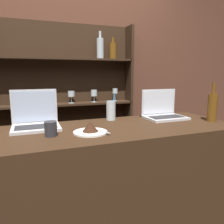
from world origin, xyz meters
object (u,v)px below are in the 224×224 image
Objects in this scene: laptop_far at (163,112)px; coffee_cup at (51,129)px; water_glass at (111,110)px; laptop_near at (36,120)px; cake_plate at (90,129)px; wine_bottle_amber at (212,107)px.

laptop_far reaches higher than coffee_cup.
water_glass reaches higher than coffee_cup.
laptop_near is 1.43× the size of water_glass.
cake_plate is at bearing -40.23° from laptop_near.
wine_bottle_amber reaches higher than water_glass.
laptop_near is 1.46× the size of cake_plate.
water_glass is at bearing 169.30° from laptop_far.
water_glass is at bearing 51.41° from cake_plate.
cake_plate is 2.43× the size of coffee_cup.
cake_plate is at bearing -128.59° from water_glass.
coffee_cup is at bearing -166.63° from laptop_far.
laptop_far reaches higher than cake_plate.
cake_plate is at bearing 179.71° from wine_bottle_amber.
water_glass is 0.56m from coffee_cup.
laptop_near reaches higher than coffee_cup.
cake_plate is at bearing -160.86° from laptop_far.
cake_plate is 0.23m from coffee_cup.
laptop_near is at bearing 168.08° from wine_bottle_amber.
coffee_cup is (-0.23, 0.02, 0.02)m from cake_plate.
wine_bottle_amber is at bearing -24.59° from water_glass.
wine_bottle_amber reaches higher than laptop_near.
coffee_cup is at bearing -148.51° from water_glass.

